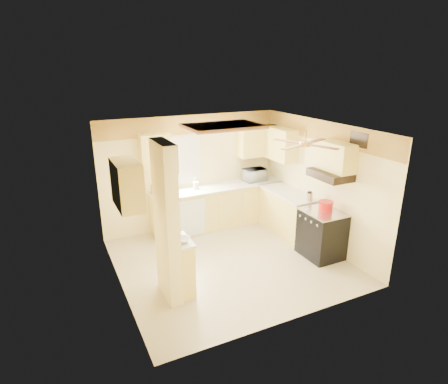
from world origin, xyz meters
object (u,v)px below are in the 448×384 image
bowl (182,240)px  kettle (309,197)px  microwave (255,175)px  stove (322,234)px  dutch_oven (326,206)px

bowl → kettle: 2.93m
microwave → kettle: bearing=97.7°
stove → bowl: 2.86m
microwave → stove: bearing=93.9°
stove → kettle: 0.77m
bowl → dutch_oven: (2.87, 0.09, 0.04)m
microwave → bowl: size_ratio=2.07×
kettle → bowl: bearing=-168.5°
kettle → stove: bearing=-96.7°
stove → microwave: microwave is taller
dutch_oven → microwave: bearing=97.3°
bowl → kettle: size_ratio=1.22×
bowl → dutch_oven: size_ratio=0.90×
stove → bowl: size_ratio=3.68×
dutch_oven → kettle: bearing=89.6°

